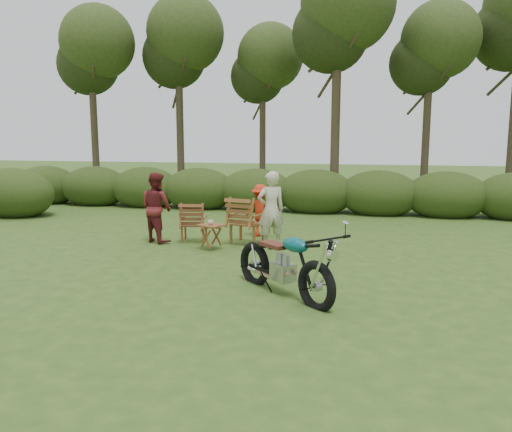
% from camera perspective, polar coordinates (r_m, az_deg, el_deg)
% --- Properties ---
extents(ground, '(80.00, 80.00, 0.00)m').
position_cam_1_polar(ground, '(7.71, -1.25, -9.04)').
color(ground, '#2B4B19').
rests_on(ground, ground).
extents(tree_line, '(22.52, 11.62, 8.14)m').
position_cam_1_polar(tree_line, '(16.94, 9.08, 13.62)').
color(tree_line, '#372D1E').
rests_on(tree_line, ground).
extents(motorcycle, '(2.15, 2.05, 1.23)m').
position_cam_1_polar(motorcycle, '(7.78, 3.09, -8.86)').
color(motorcycle, '#0B8A90').
rests_on(motorcycle, ground).
extents(lawn_chair_right, '(0.87, 0.87, 1.06)m').
position_cam_1_polar(lawn_chair_right, '(11.43, -1.02, -3.10)').
color(lawn_chair_right, brown).
rests_on(lawn_chair_right, ground).
extents(lawn_chair_left, '(0.73, 0.73, 0.91)m').
position_cam_1_polar(lawn_chair_left, '(11.74, -7.05, -2.85)').
color(lawn_chair_left, brown).
rests_on(lawn_chair_left, ground).
extents(side_table, '(0.66, 0.62, 0.55)m').
position_cam_1_polar(side_table, '(10.75, -5.15, -2.42)').
color(side_table, '#613018').
rests_on(side_table, ground).
extents(cup, '(0.12, 0.12, 0.10)m').
position_cam_1_polar(cup, '(10.72, -5.19, -0.71)').
color(cup, beige).
rests_on(cup, side_table).
extents(adult_a, '(0.73, 0.66, 1.67)m').
position_cam_1_polar(adult_a, '(10.98, 1.71, -3.60)').
color(adult_a, beige).
rests_on(adult_a, ground).
extents(adult_b, '(0.97, 0.89, 1.61)m').
position_cam_1_polar(adult_b, '(11.79, -11.18, -2.90)').
color(adult_b, maroon).
rests_on(adult_b, ground).
extents(child, '(0.83, 0.48, 1.27)m').
position_cam_1_polar(child, '(12.20, 0.53, -2.33)').
color(child, red).
rests_on(child, ground).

